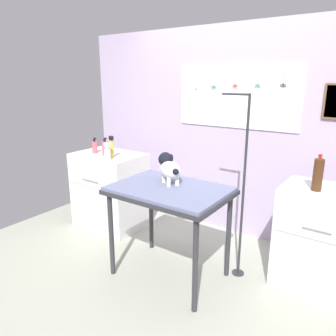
# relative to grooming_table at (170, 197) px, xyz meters

# --- Properties ---
(ground) EXTENTS (4.40, 4.00, 0.04)m
(ground) POSITION_rel_grooming_table_xyz_m (0.02, -0.10, -0.78)
(ground) COLOR #A7AC98
(rear_wall_panel) EXTENTS (4.00, 0.09, 2.30)m
(rear_wall_panel) POSITION_rel_grooming_table_xyz_m (0.03, 1.18, 0.40)
(rear_wall_panel) COLOR #B8A6C6
(rear_wall_panel) RESTS_ON ground
(grooming_table) EXTENTS (0.99, 0.70, 0.85)m
(grooming_table) POSITION_rel_grooming_table_xyz_m (0.00, 0.00, 0.00)
(grooming_table) COLOR #2D2D33
(grooming_table) RESTS_ON ground
(grooming_arm) EXTENTS (0.30, 0.11, 1.63)m
(grooming_arm) POSITION_rel_grooming_table_xyz_m (0.51, 0.37, -0.00)
(grooming_arm) COLOR #2D2D33
(grooming_arm) RESTS_ON ground
(dog) EXTENTS (0.34, 0.28, 0.26)m
(dog) POSITION_rel_grooming_table_xyz_m (-0.08, 0.10, 0.22)
(dog) COLOR white
(dog) RESTS_ON grooming_table
(counter_left) EXTENTS (0.80, 0.58, 0.90)m
(counter_left) POSITION_rel_grooming_table_xyz_m (-1.19, 0.45, -0.31)
(counter_left) COLOR silver
(counter_left) RESTS_ON ground
(cabinet_right) EXTENTS (0.68, 0.54, 0.88)m
(cabinet_right) POSITION_rel_grooming_table_xyz_m (1.13, 0.61, -0.32)
(cabinet_right) COLOR silver
(cabinet_right) RESTS_ON ground
(shampoo_bottle) EXTENTS (0.05, 0.05, 0.24)m
(shampoo_bottle) POSITION_rel_grooming_table_xyz_m (-1.01, 0.34, 0.24)
(shampoo_bottle) COLOR gold
(shampoo_bottle) RESTS_ON counter_left
(conditioner_bottle) EXTENTS (0.07, 0.07, 0.20)m
(conditioner_bottle) POSITION_rel_grooming_table_xyz_m (-1.16, 0.38, 0.22)
(conditioner_bottle) COLOR #E05F6D
(conditioner_bottle) RESTS_ON counter_left
(spray_bottle_short) EXTENTS (0.07, 0.07, 0.19)m
(spray_bottle_short) POSITION_rel_grooming_table_xyz_m (-0.97, 0.23, 0.21)
(spray_bottle_short) COLOR white
(spray_bottle_short) RESTS_ON counter_left
(detangler_spray) EXTENTS (0.06, 0.06, 0.18)m
(detangler_spray) POSITION_rel_grooming_table_xyz_m (-1.34, 0.39, 0.21)
(detangler_spray) COLOR #DB5968
(detangler_spray) RESTS_ON counter_left
(soda_bottle) EXTENTS (0.08, 0.08, 0.30)m
(soda_bottle) POSITION_rel_grooming_table_xyz_m (1.06, 0.53, 0.26)
(soda_bottle) COLOR #4B2A16
(soda_bottle) RESTS_ON cabinet_right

